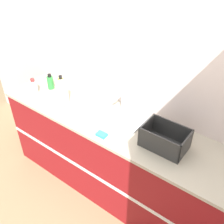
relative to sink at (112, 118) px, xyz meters
name	(u,v)px	position (x,y,z in m)	size (l,w,h in m)	color
ground_plane	(98,206)	(0.04, -0.30, -0.95)	(12.00, 12.00, 0.00)	#937A56
wall_back	(137,73)	(0.04, 0.32, 0.35)	(4.84, 0.06, 2.60)	silver
counter_cabinet	(115,158)	(0.04, -0.01, -0.48)	(2.47, 0.62, 0.93)	maroon
sink	(112,118)	(0.00, 0.00, 0.00)	(0.54, 0.37, 0.24)	silver
paper_towel_roll	(62,93)	(-0.54, -0.08, 0.11)	(0.12, 0.12, 0.24)	#4C4C51
dish_rack	(165,140)	(0.55, -0.03, 0.05)	(0.36, 0.24, 0.18)	#2D2D2D
bottle_green	(50,82)	(-0.87, 0.05, 0.06)	(0.07, 0.07, 0.17)	#2D8C3D
bottle_yellow	(61,86)	(-0.69, 0.05, 0.08)	(0.06, 0.06, 0.22)	yellow
bottle_white_spray	(34,87)	(-0.93, -0.12, 0.06)	(0.08, 0.08, 0.17)	white
sponge	(102,135)	(0.06, -0.23, -0.01)	(0.09, 0.06, 0.02)	#3399BF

